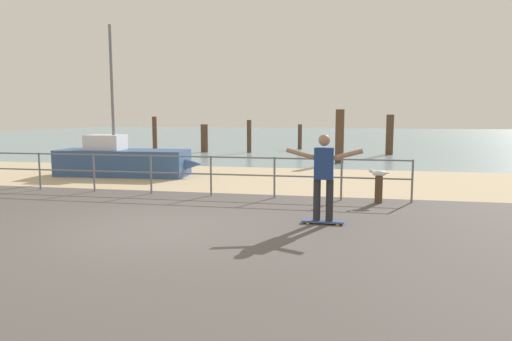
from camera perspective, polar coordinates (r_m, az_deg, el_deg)
ground_plane at (r=7.85m, az=-15.34°, el=-8.93°), size 24.00×10.00×0.04m
beach_strip at (r=15.28m, az=-1.86°, el=-0.97°), size 24.00×6.00×0.04m
sea_surface at (r=42.92m, az=6.63°, el=4.14°), size 72.00×50.00×0.04m
railing_fence at (r=12.50m, az=-12.81°, el=0.31°), size 13.23×0.05×1.05m
sailboat at (r=16.33m, az=-15.52°, el=1.14°), size 5.00×1.62×5.04m
skateboard at (r=9.03m, az=8.22°, el=-6.20°), size 0.80×0.20×0.08m
skateboarder at (r=8.86m, az=8.32°, el=-0.21°), size 1.45×0.22×1.65m
bollard_short at (r=11.33m, az=14.84°, el=-2.34°), size 0.18×0.18×0.65m
seagull at (r=11.27m, az=14.82°, el=-0.32°), size 0.49×0.18×0.18m
groyne_post_0 at (r=25.44m, az=-12.34°, el=4.29°), size 0.24×0.24×1.96m
groyne_post_1 at (r=25.53m, az=-6.37°, el=3.94°), size 0.39×0.39×1.53m
groyne_post_2 at (r=25.13m, az=-0.85°, el=4.21°), size 0.24×0.24×1.78m
groyne_post_3 at (r=27.68m, az=5.41°, el=4.14°), size 0.24×0.24×1.49m
groyne_post_4 at (r=20.05m, az=10.24°, el=4.13°), size 0.37×0.37×2.30m
groyne_post_5 at (r=24.80m, az=16.11°, el=4.23°), size 0.38×0.38×2.07m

